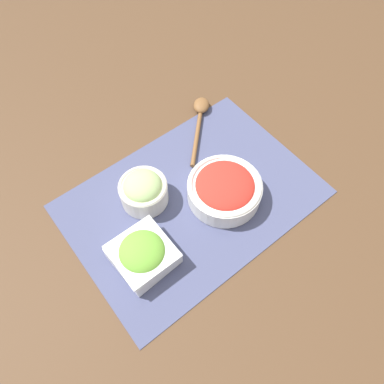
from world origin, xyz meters
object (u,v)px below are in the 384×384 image
at_px(lettuce_bowl, 143,254).
at_px(tomato_bowl, 225,188).
at_px(cucumber_bowl, 143,190).
at_px(wooden_spoon, 200,115).

bearing_deg(lettuce_bowl, tomato_bowl, -176.49).
distance_m(cucumber_bowl, lettuce_bowl, 0.16).
xyz_separation_m(cucumber_bowl, lettuce_bowl, (0.09, 0.13, -0.01)).
distance_m(tomato_bowl, wooden_spoon, 0.27).
distance_m(cucumber_bowl, wooden_spoon, 0.31).
bearing_deg(tomato_bowl, cucumber_bowl, -36.03).
xyz_separation_m(tomato_bowl, wooden_spoon, (-0.12, -0.24, -0.02)).
bearing_deg(wooden_spoon, lettuce_bowl, 34.74).
bearing_deg(cucumber_bowl, tomato_bowl, 143.97).
bearing_deg(lettuce_bowl, cucumber_bowl, -125.31).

